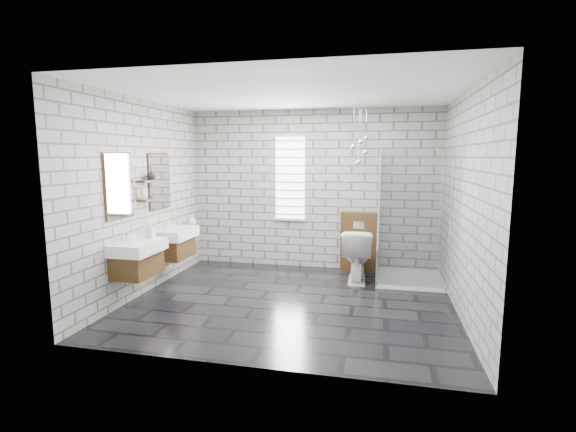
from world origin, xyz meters
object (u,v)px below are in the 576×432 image
(toilet, at_px, (357,255))
(shower_enclosure, at_px, (404,250))
(cistern_panel, at_px, (359,242))
(vanity_right, at_px, (172,234))
(vanity_left, at_px, (135,248))

(toilet, bearing_deg, shower_enclosure, -178.94)
(cistern_panel, relative_size, toilet, 1.23)
(vanity_right, relative_size, toilet, 1.93)
(vanity_right, height_order, cistern_panel, vanity_right)
(cistern_panel, bearing_deg, vanity_left, -139.85)
(cistern_panel, relative_size, shower_enclosure, 0.49)
(shower_enclosure, xyz_separation_m, toilet, (-0.70, -0.03, -0.10))
(vanity_left, xyz_separation_m, toilet, (2.71, 1.73, -0.35))
(vanity_left, relative_size, toilet, 1.93)
(cistern_panel, bearing_deg, vanity_right, -154.31)
(shower_enclosure, bearing_deg, vanity_left, -152.60)
(shower_enclosure, bearing_deg, cistern_panel, 143.59)
(vanity_left, bearing_deg, cistern_panel, 40.15)
(vanity_right, relative_size, cistern_panel, 1.57)
(vanity_right, height_order, shower_enclosure, shower_enclosure)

